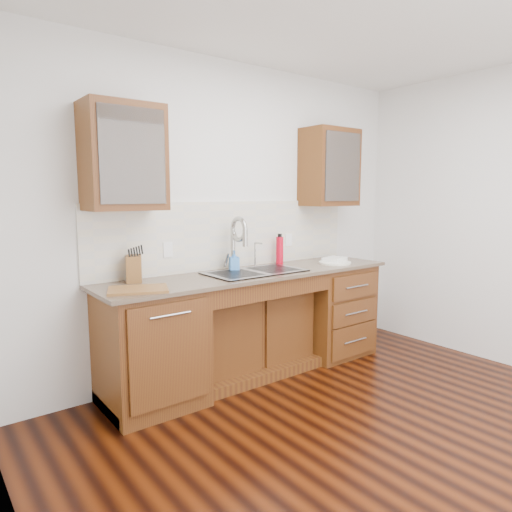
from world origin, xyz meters
TOP-DOWN VIEW (x-y plane):
  - ground at (0.00, 0.00)m, footprint 4.00×3.50m
  - wall_back at (0.00, 1.80)m, footprint 4.00×0.10m
  - wall_left at (-2.05, 0.00)m, footprint 0.10×3.50m
  - base_cabinet_left at (-0.95, 1.44)m, footprint 0.70×0.62m
  - base_cabinet_center at (0.00, 1.53)m, footprint 1.20×0.44m
  - base_cabinet_right at (0.95, 1.44)m, footprint 0.70×0.62m
  - countertop at (0.00, 1.43)m, footprint 2.70×0.65m
  - backsplash at (0.00, 1.74)m, footprint 2.70×0.02m
  - sink at (0.00, 1.41)m, footprint 0.84×0.46m
  - faucet at (-0.07, 1.64)m, footprint 0.04×0.04m
  - filter_tap at (0.18, 1.65)m, footprint 0.02×0.02m
  - upper_cabinet_left at (-1.05, 1.58)m, footprint 0.55×0.34m
  - upper_cabinet_right at (1.05, 1.58)m, footprint 0.55×0.34m
  - outlet_left at (-0.65, 1.73)m, footprint 0.08×0.01m
  - outlet_right at (0.65, 1.73)m, footprint 0.08×0.01m
  - soap_bottle at (-0.10, 1.58)m, footprint 0.11×0.11m
  - water_bottle at (0.46, 1.63)m, footprint 0.09×0.09m
  - plate at (0.90, 1.34)m, footprint 0.34×0.34m
  - dish_towel at (0.95, 1.39)m, footprint 0.26×0.21m
  - knife_block at (-0.98, 1.64)m, footprint 0.17×0.21m
  - cutting_board at (-1.09, 1.30)m, footprint 0.47×0.41m
  - cup_left_a at (-1.11, 1.58)m, footprint 0.13×0.13m
  - cup_left_b at (-0.98, 1.58)m, footprint 0.10×0.10m
  - cup_right_a at (0.90, 1.58)m, footprint 0.12×0.12m
  - cup_right_b at (1.12, 1.58)m, footprint 0.12×0.12m

SIDE VIEW (x-z plane):
  - ground at x=0.00m, z-range -0.10..0.00m
  - base_cabinet_center at x=0.00m, z-range 0.00..0.70m
  - base_cabinet_left at x=-0.95m, z-range 0.00..0.88m
  - base_cabinet_right at x=0.95m, z-range 0.00..0.88m
  - sink at x=0.00m, z-range 0.73..0.92m
  - countertop at x=0.00m, z-range 0.88..0.91m
  - plate at x=0.90m, z-range 0.91..0.93m
  - cutting_board at x=-1.09m, z-range 0.91..0.93m
  - dish_towel at x=0.95m, z-range 0.93..0.96m
  - soap_bottle at x=-0.10m, z-range 0.91..1.09m
  - knife_block at x=-0.98m, z-range 0.91..1.11m
  - filter_tap at x=0.18m, z-range 0.91..1.15m
  - water_bottle at x=0.46m, z-range 0.91..1.17m
  - faucet at x=-0.07m, z-range 0.91..1.31m
  - outlet_left at x=-0.65m, z-range 1.06..1.18m
  - outlet_right at x=0.65m, z-range 1.06..1.18m
  - backsplash at x=0.00m, z-range 0.91..1.50m
  - wall_back at x=0.00m, z-range 0.00..2.70m
  - wall_left at x=-2.05m, z-range 0.00..2.70m
  - cup_right_b at x=1.12m, z-range 1.72..1.81m
  - cup_left_b at x=-0.98m, z-range 1.72..1.81m
  - cup_right_a at x=0.90m, z-range 1.72..1.81m
  - cup_left_a at x=-1.11m, z-range 1.72..1.82m
  - upper_cabinet_left at x=-1.05m, z-range 1.45..2.20m
  - upper_cabinet_right at x=1.05m, z-range 1.45..2.20m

